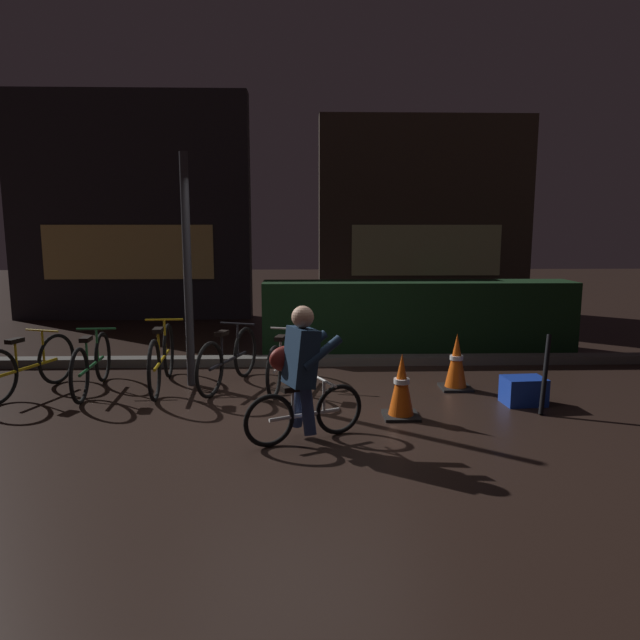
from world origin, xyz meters
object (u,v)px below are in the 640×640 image
Objects in this scene: blue_crate at (524,391)px; street_post at (188,272)px; parked_bike_left_mid at (92,365)px; traffic_cone_far at (456,362)px; closed_umbrella at (545,374)px; cyclist at (301,373)px; parked_bike_right_mid at (284,362)px; traffic_cone_near at (401,386)px; parked_bike_center_right at (229,359)px; parked_bike_leftmost at (28,366)px; parked_bike_center_left at (162,359)px.

street_post is at bearing 166.68° from blue_crate.
parked_bike_left_mid is 2.33× the size of traffic_cone_far.
parked_bike_left_mid is 5.10m from closed_umbrella.
street_post is 2.47m from cyclist.
parked_bike_right_mid reaches higher than blue_crate.
cyclist is at bearing -148.91° from traffic_cone_near.
parked_bike_center_right is (1.58, 0.18, 0.01)m from parked_bike_left_mid.
parked_bike_right_mid is (2.96, 0.18, -0.01)m from parked_bike_leftmost.
street_post is at bearing 175.12° from traffic_cone_far.
cyclist reaches higher than parked_bike_right_mid.
cyclist reaches higher than blue_crate.
traffic_cone_near is at bearing -109.98° from parked_bike_left_mid.
parked_bike_leftmost is at bearing 114.89° from parked_bike_center_right.
parked_bike_center_left is at bearing 169.46° from blue_crate.
parked_bike_left_mid is 3.55× the size of blue_crate.
cyclist is at bearing -135.22° from parked_bike_center_right.
blue_crate is at bearing -100.84° from parked_bike_left_mid.
traffic_cone_near is at bearing -120.35° from parked_bike_right_mid.
parked_bike_leftmost reaches higher than traffic_cone_far.
street_post reaches higher than parked_bike_center_right.
parked_bike_leftmost is 5.65m from blue_crate.
parked_bike_right_mid is 2.76m from blue_crate.
parked_bike_left_mid reaches higher than traffic_cone_far.
parked_bike_left_mid is at bearing 109.80° from closed_umbrella.
street_post is 3.40m from traffic_cone_far.
parked_bike_left_mid is at bearing 105.63° from parked_bike_right_mid.
traffic_cone_near is at bearing -28.65° from street_post.
cyclist is at bearing -127.25° from parked_bike_left_mid.
parked_bike_right_mid is at bearing 71.42° from cyclist.
parked_bike_leftmost is 5.79m from closed_umbrella.
parked_bike_left_mid is at bearing 120.87° from cyclist.
cyclist is at bearing -138.47° from traffic_cone_far.
parked_bike_right_mid is (1.47, -0.02, -0.04)m from parked_bike_center_left.
street_post is 1.89× the size of parked_bike_right_mid.
cyclist is at bearing -160.55° from parked_bike_right_mid.
closed_umbrella is (3.92, -1.15, -0.99)m from street_post.
cyclist is (-1.85, -1.64, 0.30)m from traffic_cone_far.
traffic_cone_far reaches higher than traffic_cone_near.
street_post reaches higher than closed_umbrella.
closed_umbrella is (0.12, -0.25, 0.25)m from blue_crate.
parked_bike_right_mid is 3.36× the size of blue_crate.
closed_umbrella reaches higher than parked_bike_leftmost.
cyclist reaches higher than parked_bike_center_left.
street_post is 4.10m from blue_crate.
parked_bike_leftmost is 1.01× the size of parked_bike_right_mid.
parked_bike_leftmost is at bearing 91.78° from parked_bike_left_mid.
traffic_cone_near is at bearing 5.69° from cyclist.
parked_bike_center_left is 1.12× the size of parked_bike_center_right.
parked_bike_center_left is at bearing 111.61° from parked_bike_center_right.
closed_umbrella reaches higher than parked_bike_right_mid.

